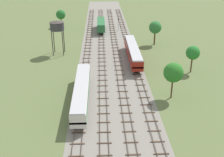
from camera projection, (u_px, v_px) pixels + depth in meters
name	position (u px, v px, depth m)	size (l,w,h in m)	color
ground_plane	(109.00, 51.00, 87.08)	(480.00, 480.00, 0.00)	#5B6B3D
ballast_bed	(109.00, 51.00, 87.08)	(17.13, 176.00, 0.01)	gray
track_far_left	(88.00, 49.00, 87.67)	(2.40, 126.00, 0.29)	#47382D
track_left	(102.00, 49.00, 87.84)	(2.40, 126.00, 0.29)	#47382D
track_centre_left	(116.00, 49.00, 88.01)	(2.40, 126.00, 0.29)	#47382D
track_centre	(129.00, 49.00, 88.18)	(2.40, 126.00, 0.29)	#47382D
passenger_coach_far_left_nearest	(81.00, 91.00, 56.89)	(2.96, 22.00, 3.80)	beige
passenger_coach_centre_near	(133.00, 51.00, 78.76)	(2.96, 22.00, 3.80)	maroon
freight_boxcar_left_mid	(101.00, 24.00, 106.99)	(2.87, 14.00, 3.60)	#286638
water_tower	(57.00, 26.00, 81.03)	(4.23, 4.23, 10.07)	#2D2826
signal_post_nearest	(118.00, 22.00, 106.29)	(0.28, 0.47, 5.17)	gray
lineside_tree_0	(193.00, 53.00, 69.97)	(3.50, 3.50, 6.97)	#4C331E
lineside_tree_1	(173.00, 73.00, 57.38)	(4.10, 4.10, 7.87)	#4C331E
lineside_tree_2	(155.00, 28.00, 90.14)	(4.02, 4.02, 7.79)	#4C331E
lineside_tree_3	(61.00, 15.00, 111.11)	(3.68, 3.68, 6.81)	#4C331E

